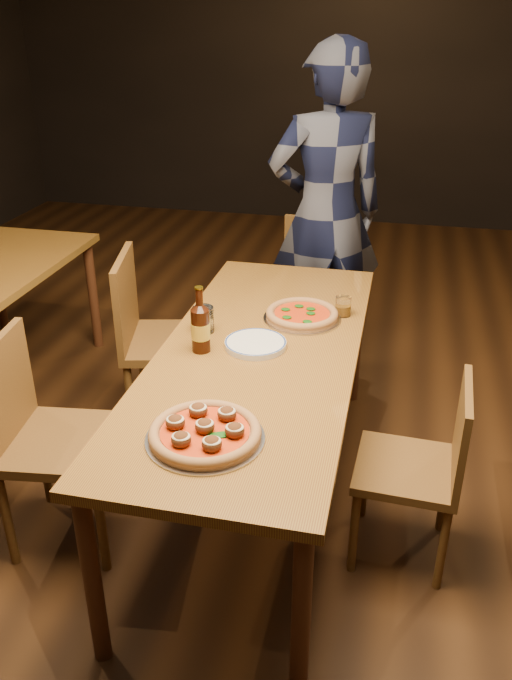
% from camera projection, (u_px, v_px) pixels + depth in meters
% --- Properties ---
extents(ground, '(9.00, 9.00, 0.00)m').
position_uv_depth(ground, '(258.00, 494.00, 3.04)').
color(ground, black).
extents(room_shell, '(9.00, 9.00, 9.00)m').
position_uv_depth(room_shell, '(259.00, 56.00, 2.21)').
color(room_shell, black).
rests_on(room_shell, ground).
extents(table_main, '(0.80, 2.00, 0.75)m').
position_uv_depth(table_main, '(259.00, 365.00, 2.74)').
color(table_main, brown).
rests_on(table_main, ground).
extents(chair_main_nw, '(0.49, 0.49, 0.94)m').
position_uv_depth(chair_main_nw, '(63.00, 441.00, 2.62)').
color(chair_main_nw, brown).
rests_on(chair_main_nw, ground).
extents(chair_main_sw, '(0.55, 0.55, 0.99)m').
position_uv_depth(chair_main_sw, '(172.00, 341.00, 3.35)').
color(chair_main_sw, brown).
rests_on(chair_main_sw, ground).
extents(chair_main_e, '(0.41, 0.41, 0.83)m').
position_uv_depth(chair_main_e, '(407.00, 467.00, 2.56)').
color(chair_main_e, brown).
rests_on(chair_main_e, ground).
extents(chair_end, '(0.48, 0.48, 0.92)m').
position_uv_depth(chair_end, '(309.00, 295.00, 3.97)').
color(chair_end, brown).
rests_on(chair_end, ground).
extents(pizza_meatball, '(0.39, 0.39, 0.07)m').
position_uv_depth(pizza_meatball, '(205.00, 432.00, 2.13)').
color(pizza_meatball, '#B7B7BF').
rests_on(pizza_meatball, table_main).
extents(pizza_margherita, '(0.35, 0.35, 0.05)m').
position_uv_depth(pizza_margherita, '(302.00, 315.00, 2.96)').
color(pizza_margherita, '#B7B7BF').
rests_on(pizza_margherita, table_main).
extents(plate_stack, '(0.25, 0.25, 0.02)m').
position_uv_depth(plate_stack, '(255.00, 344.00, 2.73)').
color(plate_stack, white).
rests_on(plate_stack, table_main).
extents(beer_bottle, '(0.08, 0.08, 0.27)m').
position_uv_depth(beer_bottle, '(201.00, 329.00, 2.66)').
color(beer_bottle, black).
rests_on(beer_bottle, table_main).
extents(water_glass, '(0.09, 0.09, 0.11)m').
position_uv_depth(water_glass, '(203.00, 319.00, 2.84)').
color(water_glass, white).
rests_on(water_glass, table_main).
extents(amber_glass, '(0.07, 0.07, 0.09)m').
position_uv_depth(amber_glass, '(343.00, 306.00, 2.99)').
color(amber_glass, '#A46312').
rests_on(amber_glass, table_main).
extents(diner, '(0.81, 0.69, 1.88)m').
position_uv_depth(diner, '(326.00, 214.00, 3.79)').
color(diner, black).
rests_on(diner, ground).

